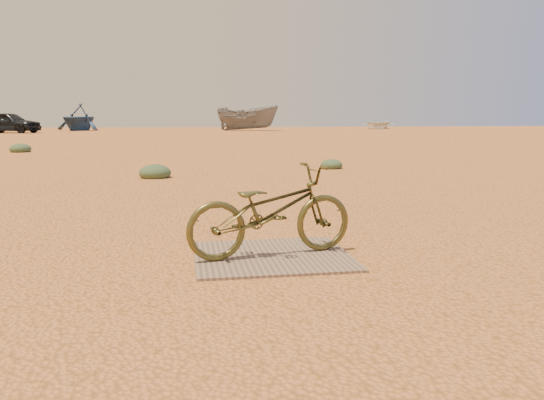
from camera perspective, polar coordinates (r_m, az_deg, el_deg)
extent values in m
plane|color=#DB7D47|center=(4.14, -3.51, -7.86)|extent=(120.00, 120.00, 0.00)
cube|color=#846B57|center=(4.58, 0.00, -6.03)|extent=(1.32, 1.18, 0.02)
imported|color=#4C4922|center=(4.48, -0.09, -1.16)|extent=(1.55, 0.81, 0.77)
imported|color=black|center=(44.92, -26.46, 7.49)|extent=(4.99, 3.27, 1.58)
imported|color=navy|center=(50.30, -20.05, 8.39)|extent=(5.43, 5.74, 2.38)
imported|color=slate|center=(47.18, -2.67, 8.79)|extent=(6.01, 4.36, 2.18)
imported|color=silver|center=(55.68, 11.30, 8.06)|extent=(5.40, 6.08, 1.04)
ellipsoid|color=#445F3F|center=(10.79, -12.46, 2.36)|extent=(0.63, 0.63, 0.35)
ellipsoid|color=#445F3F|center=(12.51, 6.41, 3.39)|extent=(0.51, 0.51, 0.28)
ellipsoid|color=#445F3F|center=(20.19, -25.42, 4.68)|extent=(0.70, 0.70, 0.38)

